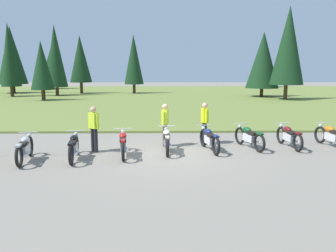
{
  "coord_description": "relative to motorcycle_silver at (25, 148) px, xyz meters",
  "views": [
    {
      "loc": [
        -0.2,
        -11.48,
        2.96
      ],
      "look_at": [
        0.0,
        0.6,
        0.9
      ],
      "focal_mm": 35.21,
      "sensor_mm": 36.0,
      "label": 1
    }
  ],
  "objects": [
    {
      "name": "ground_plane",
      "position": [
        4.71,
        0.93,
        -0.44
      ],
      "size": [
        140.0,
        140.0,
        0.0
      ],
      "primitive_type": "plane",
      "color": "gray"
    },
    {
      "name": "grass_moorland",
      "position": [
        4.71,
        26.82,
        -0.39
      ],
      "size": [
        80.0,
        44.0,
        0.1
      ],
      "primitive_type": "cube",
      "color": "olive",
      "rests_on": "ground"
    },
    {
      "name": "forest_treeline",
      "position": [
        1.99,
        30.92,
        4.01
      ],
      "size": [
        39.61,
        27.4,
        8.98
      ],
      "color": "#47331E",
      "rests_on": "ground"
    },
    {
      "name": "motorcycle_silver",
      "position": [
        0.0,
        0.0,
        0.0
      ],
      "size": [
        0.66,
        2.09,
        0.88
      ],
      "color": "black",
      "rests_on": "ground"
    },
    {
      "name": "motorcycle_black",
      "position": [
        1.54,
        0.22,
        0.0
      ],
      "size": [
        0.64,
        2.09,
        0.88
      ],
      "color": "black",
      "rests_on": "ground"
    },
    {
      "name": "motorcycle_red",
      "position": [
        3.14,
        0.63,
        0.0
      ],
      "size": [
        0.62,
        2.1,
        0.88
      ],
      "color": "black",
      "rests_on": "ground"
    },
    {
      "name": "motorcycle_cream",
      "position": [
        4.66,
        1.18,
        0.0
      ],
      "size": [
        0.62,
        2.1,
        0.88
      ],
      "color": "black",
      "rests_on": "ground"
    },
    {
      "name": "motorcycle_navy",
      "position": [
        6.24,
        1.35,
        0.0
      ],
      "size": [
        0.7,
        2.08,
        0.88
      ],
      "color": "black",
      "rests_on": "ground"
    },
    {
      "name": "motorcycle_british_green",
      "position": [
        7.82,
        1.74,
        0.0
      ],
      "size": [
        0.83,
        2.04,
        0.88
      ],
      "color": "black",
      "rests_on": "ground"
    },
    {
      "name": "motorcycle_maroon",
      "position": [
        9.39,
        1.83,
        0.0
      ],
      "size": [
        0.62,
        2.1,
        0.88
      ],
      "color": "black",
      "rests_on": "ground"
    },
    {
      "name": "motorcycle_orange",
      "position": [
        11.08,
        1.86,
        0.0
      ],
      "size": [
        0.69,
        2.08,
        0.88
      ],
      "color": "black",
      "rests_on": "ground"
    },
    {
      "name": "rider_near_row_end",
      "position": [
        4.6,
        2.11,
        0.51
      ],
      "size": [
        0.3,
        0.54,
        1.67
      ],
      "color": "#4C4233",
      "rests_on": "ground"
    },
    {
      "name": "rider_with_back_turned",
      "position": [
        6.2,
        2.5,
        0.51
      ],
      "size": [
        0.28,
        0.54,
        1.67
      ],
      "color": "black",
      "rests_on": "ground"
    },
    {
      "name": "rider_checking_bike",
      "position": [
        2.02,
        1.21,
        0.51
      ],
      "size": [
        0.43,
        0.4,
        1.67
      ],
      "color": "black",
      "rests_on": "ground"
    }
  ]
}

